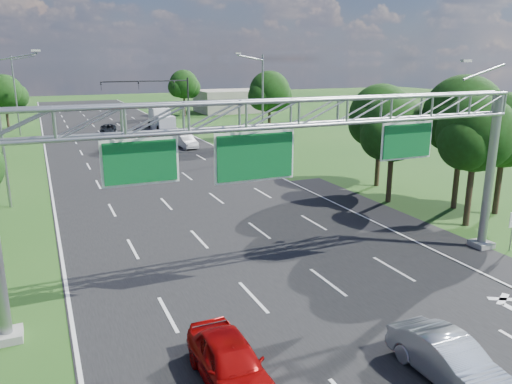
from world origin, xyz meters
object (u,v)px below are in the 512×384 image
sign_gantry (296,128)px  silver_sedan (450,360)px  traffic_signal (164,91)px  box_truck (161,119)px  red_coupe (230,362)px

sign_gantry → silver_sedan: size_ratio=5.50×
silver_sedan → traffic_signal: bearing=83.4°
traffic_signal → silver_sedan: (-5.95, -60.96, -4.46)m
sign_gantry → box_truck: bearing=83.1°
silver_sedan → sign_gantry: bearing=97.5°
box_truck → red_coupe: bearing=-96.5°
red_coupe → silver_sedan: bearing=-22.2°
box_truck → sign_gantry: bearing=-92.3°
red_coupe → silver_sedan: red_coupe is taller
traffic_signal → silver_sedan: 61.41m
sign_gantry → traffic_signal: bearing=82.3°
red_coupe → silver_sedan: (6.20, -2.52, -0.05)m
red_coupe → sign_gantry: bearing=47.3°
sign_gantry → traffic_signal: sign_gantry is taller
traffic_signal → red_coupe: 59.85m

